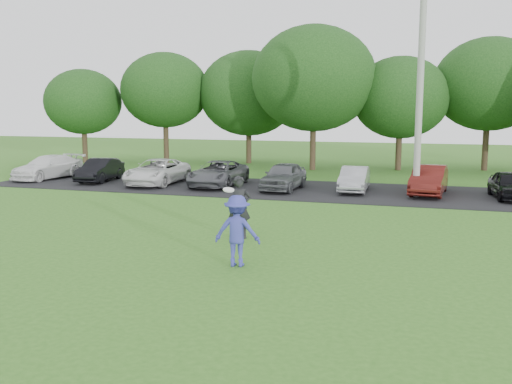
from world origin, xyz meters
TOP-DOWN VIEW (x-y plane):
  - ground at (0.00, 0.00)m, footprint 100.00×100.00m
  - parking_lot at (0.00, 13.00)m, footprint 32.00×6.50m
  - utility_pole at (4.35, 12.48)m, footprint 0.28×0.28m
  - frisbee_player at (0.57, 0.15)m, footprint 1.17×0.75m
  - camera_bystander at (-0.33, 2.96)m, footprint 0.76×0.61m
  - parked_cars at (-1.62, 12.89)m, footprint 31.32×4.70m
  - tree_row at (1.51, 22.76)m, footprint 42.39×9.85m

SIDE VIEW (x-z plane):
  - ground at x=0.00m, z-range 0.00..0.00m
  - parking_lot at x=0.00m, z-range 0.00..0.03m
  - parked_cars at x=-1.62m, z-range 0.00..1.25m
  - frisbee_player at x=0.57m, z-range -0.09..1.82m
  - camera_bystander at x=-0.33m, z-range 0.00..1.82m
  - tree_row at x=1.51m, z-range 0.59..9.23m
  - utility_pole at x=4.35m, z-range 0.00..10.94m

